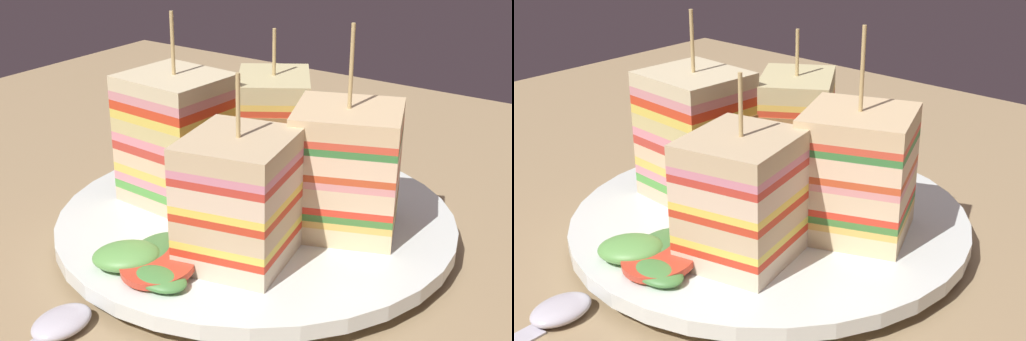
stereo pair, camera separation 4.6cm
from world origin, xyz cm
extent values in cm
cube|color=#9D815B|center=(0.00, 0.00, -0.90)|extent=(91.37, 76.43, 1.80)
cylinder|color=white|center=(0.00, 0.00, 0.38)|extent=(15.73, 15.73, 0.75)
cylinder|color=white|center=(0.00, 0.00, 1.21)|extent=(25.37, 25.37, 0.92)
cube|color=beige|center=(5.66, 0.96, 2.15)|extent=(6.53, 6.01, 0.95)
cube|color=#B2844C|center=(2.62, 1.14, 2.15)|extent=(0.57, 5.55, 0.95)
cube|color=#55A643|center=(5.66, 0.96, 2.92)|extent=(6.53, 6.01, 0.59)
cube|color=pink|center=(5.66, 0.96, 3.51)|extent=(6.53, 6.01, 0.59)
cube|color=#F1C654|center=(5.66, 0.96, 4.11)|extent=(6.53, 6.01, 0.59)
cube|color=beige|center=(5.66, 0.96, 4.88)|extent=(6.53, 6.01, 0.95)
cube|color=#B2844C|center=(2.62, 1.14, 4.88)|extent=(0.57, 5.55, 0.95)
cube|color=#C73C30|center=(5.66, 0.96, 5.65)|extent=(6.53, 6.01, 0.59)
cube|color=pink|center=(5.66, 0.96, 6.24)|extent=(6.53, 6.01, 0.59)
cube|color=#D1BF7A|center=(5.66, 0.96, 7.01)|extent=(6.53, 6.01, 0.95)
cube|color=#9E7242|center=(2.62, 1.14, 7.01)|extent=(0.57, 5.55, 0.95)
cube|color=#E7CC52|center=(5.66, 0.96, 7.78)|extent=(6.53, 6.01, 0.59)
cube|color=red|center=(5.66, 0.96, 8.38)|extent=(6.53, 6.01, 0.59)
cube|color=pink|center=(5.66, 0.96, 8.97)|extent=(6.53, 6.01, 0.59)
cube|color=beige|center=(5.66, 0.96, 9.74)|extent=(6.53, 6.01, 0.95)
cylinder|color=tan|center=(5.66, 0.96, 12.21)|extent=(0.24, 0.24, 3.99)
cube|color=beige|center=(-2.48, 5.18, 2.25)|extent=(6.78, 7.26, 1.15)
cube|color=#9E7242|center=(-1.83, 2.21, 2.25)|extent=(5.40, 1.42, 1.15)
cube|color=red|center=(-2.48, 5.18, 3.05)|extent=(6.78, 7.26, 0.46)
cube|color=#EDD853|center=(-2.48, 5.18, 3.50)|extent=(6.78, 7.26, 0.46)
cube|color=#D4B68C|center=(-2.48, 5.18, 4.30)|extent=(6.78, 7.26, 1.15)
cube|color=#9E7242|center=(-1.83, 2.21, 4.30)|extent=(5.40, 1.42, 1.15)
cube|color=red|center=(-2.48, 5.18, 5.10)|extent=(6.78, 7.26, 0.46)
cube|color=#FCD650|center=(-2.48, 5.18, 5.56)|extent=(6.78, 7.26, 0.46)
cube|color=beige|center=(-2.48, 5.18, 6.36)|extent=(6.78, 7.26, 1.15)
cube|color=#9E7242|center=(-1.83, 2.21, 6.36)|extent=(5.40, 1.42, 1.15)
cube|color=red|center=(-2.48, 5.18, 7.16)|extent=(6.78, 7.26, 0.46)
cube|color=pink|center=(-2.48, 5.18, 7.61)|extent=(6.78, 7.26, 0.46)
cube|color=#D1B589|center=(-2.48, 5.18, 8.42)|extent=(6.78, 7.26, 1.15)
cylinder|color=tan|center=(-2.48, 5.18, 10.75)|extent=(0.24, 0.24, 3.53)
cube|color=beige|center=(-5.52, -1.57, 2.26)|extent=(7.91, 7.70, 1.18)
cube|color=#B2844C|center=(-2.69, -0.46, 2.26)|extent=(2.32, 5.41, 1.18)
cube|color=#EABC56|center=(-5.52, -1.57, 3.07)|extent=(7.91, 7.70, 0.43)
cube|color=#427D35|center=(-5.52, -1.57, 3.50)|extent=(7.91, 7.70, 0.43)
cube|color=red|center=(-5.52, -1.57, 3.93)|extent=(7.91, 7.70, 0.43)
cube|color=beige|center=(-5.52, -1.57, 4.74)|extent=(7.91, 7.70, 1.18)
cube|color=#B2844C|center=(-2.69, -0.46, 4.74)|extent=(2.32, 5.41, 1.18)
cube|color=pink|center=(-5.52, -1.57, 5.54)|extent=(7.91, 7.70, 0.43)
cube|color=#D14B26|center=(-5.52, -1.57, 5.97)|extent=(7.91, 7.70, 0.43)
cube|color=beige|center=(-5.52, -1.57, 6.78)|extent=(7.91, 7.70, 1.18)
cube|color=#9E7242|center=(-2.69, -0.46, 6.78)|extent=(2.32, 5.41, 1.18)
cube|color=#3A7F3B|center=(-5.52, -1.57, 7.58)|extent=(7.91, 7.70, 0.43)
cube|color=#DD4A33|center=(-5.52, -1.57, 8.01)|extent=(7.91, 7.70, 0.43)
cube|color=#DFBD8C|center=(-5.52, -1.57, 8.82)|extent=(7.91, 7.70, 1.18)
cylinder|color=tan|center=(-5.52, -1.57, 11.87)|extent=(0.24, 0.24, 4.94)
cube|color=beige|center=(2.23, -5.29, 2.26)|extent=(7.41, 7.83, 1.17)
cube|color=#9E7242|center=(0.59, -2.73, 2.26)|extent=(4.10, 2.76, 1.17)
cube|color=#EED05B|center=(2.23, -5.29, 3.06)|extent=(7.41, 7.83, 0.42)
cube|color=#56AE47|center=(2.23, -5.29, 3.48)|extent=(7.41, 7.83, 0.42)
cube|color=beige|center=(2.23, -5.29, 4.27)|extent=(7.41, 7.83, 1.17)
cube|color=#9E7242|center=(0.59, -2.73, 4.27)|extent=(4.10, 2.76, 1.17)
cube|color=red|center=(2.23, -5.29, 5.07)|extent=(7.41, 7.83, 0.42)
cube|color=pink|center=(2.23, -5.29, 5.49)|extent=(7.41, 7.83, 0.42)
cube|color=#54A23D|center=(2.23, -5.29, 5.92)|extent=(7.41, 7.83, 0.42)
cube|color=beige|center=(2.23, -5.29, 6.71)|extent=(7.41, 7.83, 1.17)
cube|color=#9E7242|center=(0.59, -2.73, 6.71)|extent=(4.10, 2.76, 1.17)
cube|color=#D34127|center=(2.23, -5.29, 7.51)|extent=(7.41, 7.83, 0.42)
cube|color=#EDC454|center=(2.23, -5.29, 7.93)|extent=(7.41, 7.83, 0.42)
cube|color=#CEC187|center=(2.23, -5.29, 8.73)|extent=(7.41, 7.83, 1.17)
cylinder|color=tan|center=(2.23, -5.29, 10.89)|extent=(0.24, 0.24, 3.16)
cylinder|color=#D6B85E|center=(0.71, 0.11, 2.00)|extent=(6.01, 6.01, 0.78)
cylinder|color=#E9C973|center=(0.50, -0.52, 2.33)|extent=(4.19, 4.19, 0.53)
cylinder|color=#E3D67B|center=(-2.20, -0.16, 2.71)|extent=(4.52, 4.52, 0.59)
cylinder|color=#E4D379|center=(-0.06, 0.89, 3.39)|extent=(5.38, 5.39, 0.79)
ellipsoid|color=#4A8840|center=(-0.91, 10.16, 2.14)|extent=(3.38, 2.40, 1.05)
ellipsoid|color=#478341|center=(1.16, 7.94, 2.24)|extent=(3.43, 4.57, 0.96)
ellipsoid|color=#61A34C|center=(2.01, 9.66, 2.36)|extent=(4.81, 4.60, 1.60)
cylinder|color=red|center=(-0.49, 9.33, 2.28)|extent=(4.16, 4.17, 0.85)
ellipsoid|color=silver|center=(2.28, 14.34, 0.50)|extent=(2.72, 3.66, 1.00)
camera|label=1|loc=(-24.44, 34.76, 22.55)|focal=51.49mm
camera|label=2|loc=(-28.06, 31.92, 22.55)|focal=51.49mm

